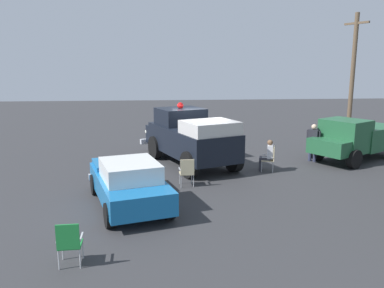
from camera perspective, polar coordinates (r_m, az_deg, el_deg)
name	(u,v)px	position (r m, az deg, el deg)	size (l,w,h in m)	color
ground_plane	(202,163)	(17.25, 1.48, -2.79)	(60.00, 60.00, 0.00)	#333335
vintage_fire_truck	(190,137)	(16.94, -0.36, 1.09)	(4.27, 6.33, 2.59)	black
classic_hot_rod	(128,182)	(12.22, -9.25, -5.43)	(2.98, 4.70, 1.46)	black
parked_pickup	(356,138)	(19.20, 22.70, 0.81)	(5.03, 4.04, 1.90)	black
lawn_chair_near_truck	(271,157)	(16.16, 11.36, -1.86)	(0.63, 0.63, 1.02)	#B7BABF
lawn_chair_by_car	(69,241)	(9.00, -17.41, -13.31)	(0.54, 0.52, 1.02)	#B7BABF
lawn_chair_spare	(187,171)	(13.87, -0.74, -3.87)	(0.54, 0.53, 1.02)	#B7BABF
spectator_seated	(268,154)	(16.14, 10.91, -1.46)	(0.62, 0.52, 1.29)	#383842
spectator_standing	(313,140)	(18.18, 17.20, 0.55)	(0.54, 0.51, 1.68)	#2D334C
utility_pole	(353,73)	(25.47, 22.29, 9.51)	(0.78, 1.61, 7.17)	brown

